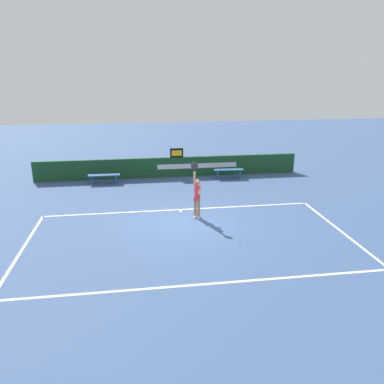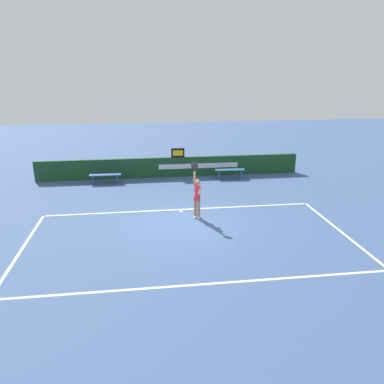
# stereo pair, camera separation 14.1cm
# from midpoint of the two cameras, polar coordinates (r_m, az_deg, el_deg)

# --- Properties ---
(ground_plane) EXTENTS (60.00, 60.00, 0.00)m
(ground_plane) POSITION_cam_midpoint_polar(r_m,az_deg,el_deg) (14.80, -0.87, -4.70)
(ground_plane) COLOR #3B5482
(court_lines) EXTENTS (11.43, 6.09, 0.00)m
(court_lines) POSITION_cam_midpoint_polar(r_m,az_deg,el_deg) (13.46, -0.12, -7.08)
(court_lines) COLOR white
(court_lines) RESTS_ON ground
(back_wall) EXTENTS (14.58, 0.21, 1.10)m
(back_wall) POSITION_cam_midpoint_polar(r_m,az_deg,el_deg) (21.08, -3.10, 3.80)
(back_wall) COLOR #174324
(back_wall) RESTS_ON ground
(speed_display) EXTENTS (0.72, 0.15, 0.50)m
(speed_display) POSITION_cam_midpoint_polar(r_m,az_deg,el_deg) (20.94, -1.97, 5.96)
(speed_display) COLOR black
(speed_display) RESTS_ON back_wall
(tennis_player) EXTENTS (0.46, 0.47, 2.36)m
(tennis_player) POSITION_cam_midpoint_polar(r_m,az_deg,el_deg) (14.98, 1.03, -0.48)
(tennis_player) COLOR #9F7652
(tennis_player) RESTS_ON ground
(tennis_ball) EXTENTS (0.07, 0.07, 0.07)m
(tennis_ball) POSITION_cam_midpoint_polar(r_m,az_deg,el_deg) (14.53, 1.21, 5.54)
(tennis_ball) COLOR #D0E235
(courtside_bench_near) EXTENTS (1.63, 0.46, 0.52)m
(courtside_bench_near) POSITION_cam_midpoint_polar(r_m,az_deg,el_deg) (20.83, 5.94, 3.10)
(courtside_bench_near) COLOR #295B86
(courtside_bench_near) RESTS_ON ground
(courtside_bench_far) EXTENTS (1.64, 0.37, 0.49)m
(courtside_bench_far) POSITION_cam_midpoint_polar(r_m,az_deg,el_deg) (20.30, -12.81, 2.30)
(courtside_bench_far) COLOR #2B478C
(courtside_bench_far) RESTS_ON ground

